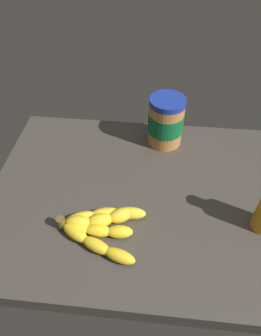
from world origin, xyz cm
name	(u,v)px	position (x,y,z in cm)	size (l,w,h in cm)	color
ground_plane	(140,199)	(0.00, 0.00, -2.21)	(76.15, 57.72, 4.42)	#38332D
banana_bunch	(100,226)	(-8.14, -11.66, 1.53)	(19.90, 15.28, 3.41)	yellow
peanut_butter_jar	(166,121)	(5.45, 20.88, 7.22)	(10.03, 10.03, 14.53)	#B27238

